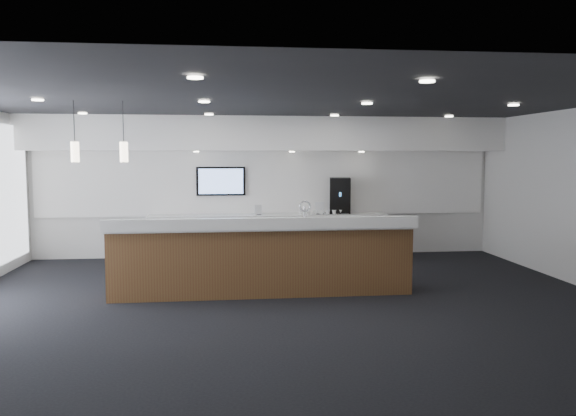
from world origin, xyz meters
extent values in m
plane|color=black|center=(0.00, 0.00, 0.00)|extent=(10.00, 10.00, 0.00)
cube|color=black|center=(0.00, 0.00, 3.00)|extent=(10.00, 8.00, 0.02)
cube|color=silver|center=(0.00, 4.00, 1.50)|extent=(10.00, 0.02, 3.00)
cube|color=white|center=(0.00, 3.55, 2.65)|extent=(10.00, 0.90, 0.70)
cube|color=white|center=(0.00, 3.97, 1.60)|extent=(9.80, 0.06, 1.40)
cube|color=#9C9FA4|center=(0.00, 3.64, 0.45)|extent=(5.00, 0.60, 0.90)
cube|color=white|center=(0.00, 3.64, 0.93)|extent=(5.06, 0.66, 0.05)
cylinder|color=silver|center=(-2.00, 3.32, 0.50)|extent=(0.60, 0.02, 0.02)
cylinder|color=silver|center=(-1.00, 3.32, 0.50)|extent=(0.60, 0.02, 0.02)
cylinder|color=silver|center=(0.00, 3.32, 0.50)|extent=(0.60, 0.02, 0.02)
cylinder|color=silver|center=(1.00, 3.32, 0.50)|extent=(0.60, 0.02, 0.02)
cylinder|color=silver|center=(2.00, 3.32, 0.50)|extent=(0.60, 0.02, 0.02)
cube|color=black|center=(-1.00, 3.91, 1.65)|extent=(1.05, 0.07, 0.62)
cube|color=blue|center=(-1.00, 3.87, 1.65)|extent=(0.95, 0.01, 0.54)
cylinder|color=#FBE3C3|center=(-2.40, 0.80, 2.25)|extent=(0.12, 0.12, 0.30)
cylinder|color=#FBE3C3|center=(-3.10, 0.80, 2.25)|extent=(0.12, 0.12, 0.30)
cube|color=brown|center=(-0.34, 0.51, 0.53)|extent=(4.71, 0.68, 1.05)
cube|color=white|center=(-0.34, 0.51, 1.08)|extent=(4.79, 0.76, 0.06)
cube|color=white|center=(-0.34, 0.14, 1.17)|extent=(4.79, 0.14, 0.18)
cylinder|color=silver|center=(0.35, 0.61, 1.25)|extent=(0.04, 0.04, 0.28)
torus|color=silver|center=(0.35, 0.55, 1.39)|extent=(0.19, 0.03, 0.19)
cube|color=black|center=(1.57, 3.71, 1.34)|extent=(0.52, 0.57, 0.77)
cube|color=silver|center=(1.57, 3.44, 0.96)|extent=(0.28, 0.12, 0.02)
cube|color=white|center=(-0.22, 3.57, 1.06)|extent=(0.15, 0.06, 0.21)
cube|color=white|center=(1.10, 3.54, 1.08)|extent=(0.20, 0.03, 0.26)
imported|color=white|center=(1.69, 3.50, 1.00)|extent=(0.10, 0.10, 0.09)
imported|color=white|center=(1.55, 3.50, 1.00)|extent=(0.14, 0.14, 0.09)
imported|color=white|center=(1.41, 3.50, 1.00)|extent=(0.12, 0.12, 0.09)
imported|color=white|center=(1.27, 3.50, 1.00)|extent=(0.13, 0.13, 0.09)
imported|color=white|center=(1.13, 3.50, 1.00)|extent=(0.14, 0.14, 0.09)
imported|color=white|center=(0.99, 3.50, 1.00)|extent=(0.11, 0.11, 0.09)
imported|color=white|center=(0.85, 3.50, 1.00)|extent=(0.14, 0.14, 0.09)
imported|color=white|center=(0.71, 3.50, 1.00)|extent=(0.12, 0.12, 0.09)
camera|label=1|loc=(-0.92, -8.26, 2.19)|focal=35.00mm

